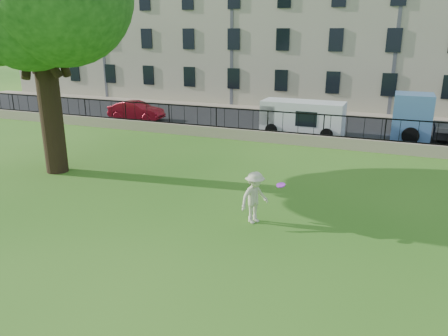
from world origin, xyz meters
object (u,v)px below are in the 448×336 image
at_px(white_van, 303,118).
at_px(red_sedan, 136,111).
at_px(frisbee, 281,185).
at_px(man, 255,198).

bearing_deg(white_van, red_sedan, 179.51).
xyz_separation_m(red_sedan, white_van, (11.46, -0.41, 0.36)).
height_order(red_sedan, white_van, white_van).
distance_m(frisbee, red_sedan, 18.91).
distance_m(man, frisbee, 1.06).
height_order(man, white_van, white_van).
bearing_deg(white_van, man, -83.59).
height_order(frisbee, white_van, white_van).
relative_size(man, frisbee, 6.19).
relative_size(red_sedan, white_van, 0.81).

